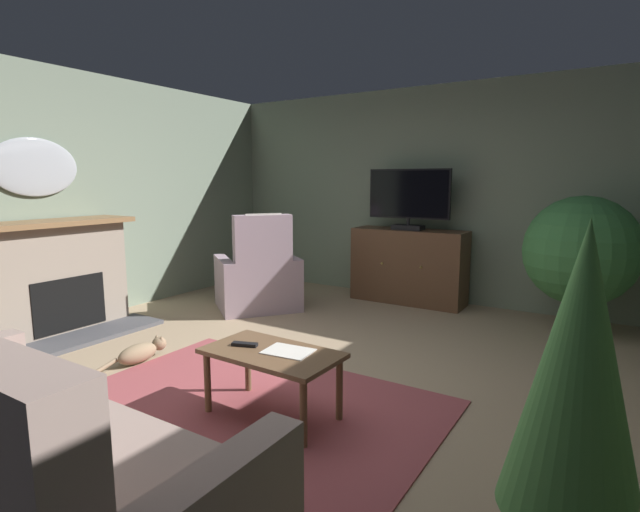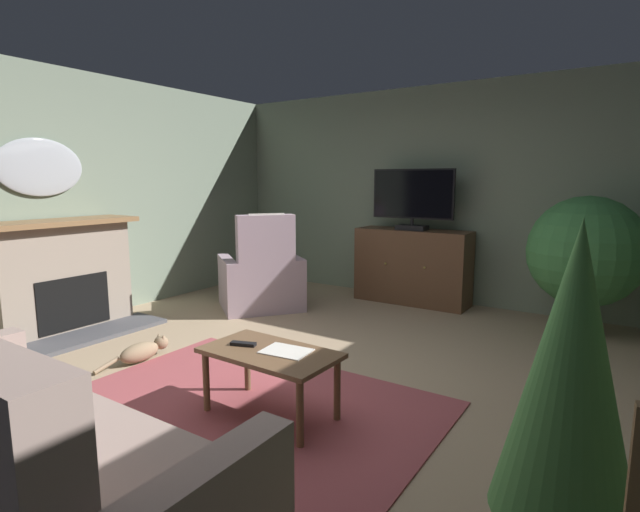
{
  "view_description": "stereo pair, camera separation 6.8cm",
  "coord_description": "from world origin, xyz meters",
  "px_view_note": "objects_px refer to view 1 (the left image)",
  "views": [
    {
      "loc": [
        2.01,
        -2.82,
        1.52
      ],
      "look_at": [
        0.07,
        0.25,
        0.95
      ],
      "focal_mm": 27.11,
      "sensor_mm": 36.0,
      "label": 1
    },
    {
      "loc": [
        2.07,
        -2.78,
        1.52
      ],
      "look_at": [
        0.07,
        0.25,
        0.95
      ],
      "focal_mm": 27.11,
      "sensor_mm": 36.0,
      "label": 2
    }
  ],
  "objects_px": {
    "fireplace": "(58,280)",
    "potted_plant_tall_palm_by_window": "(577,388)",
    "potted_plant_on_hearth_side": "(581,252)",
    "folded_newspaper": "(288,351)",
    "wall_mirror_oval": "(35,167)",
    "sofa_floral": "(17,472)",
    "tv_cabinet": "(408,268)",
    "coffee_table": "(272,360)",
    "cat": "(141,352)",
    "television": "(409,198)",
    "armchair_beside_cabinet": "(258,280)",
    "tv_remote": "(245,344)"
  },
  "relations": [
    {
      "from": "potted_plant_tall_palm_by_window",
      "to": "television",
      "type": "bearing_deg",
      "value": 120.64
    },
    {
      "from": "wall_mirror_oval",
      "to": "folded_newspaper",
      "type": "xyz_separation_m",
      "value": [
        3.23,
        -0.22,
        -1.2
      ]
    },
    {
      "from": "tv_cabinet",
      "to": "tv_remote",
      "type": "distance_m",
      "value": 3.32
    },
    {
      "from": "television",
      "to": "tv_remote",
      "type": "height_order",
      "value": "television"
    },
    {
      "from": "coffee_table",
      "to": "folded_newspaper",
      "type": "xyz_separation_m",
      "value": [
        0.1,
        0.04,
        0.06
      ]
    },
    {
      "from": "fireplace",
      "to": "potted_plant_tall_palm_by_window",
      "type": "relative_size",
      "value": 1.08
    },
    {
      "from": "tv_cabinet",
      "to": "television",
      "type": "relative_size",
      "value": 1.37
    },
    {
      "from": "wall_mirror_oval",
      "to": "potted_plant_on_hearth_side",
      "type": "xyz_separation_m",
      "value": [
        4.63,
        2.74,
        -0.82
      ]
    },
    {
      "from": "fireplace",
      "to": "folded_newspaper",
      "type": "height_order",
      "value": "fireplace"
    },
    {
      "from": "tv_cabinet",
      "to": "coffee_table",
      "type": "distance_m",
      "value": 3.32
    },
    {
      "from": "fireplace",
      "to": "armchair_beside_cabinet",
      "type": "distance_m",
      "value": 2.09
    },
    {
      "from": "fireplace",
      "to": "wall_mirror_oval",
      "type": "xyz_separation_m",
      "value": [
        -0.25,
        -0.0,
        1.11
      ]
    },
    {
      "from": "coffee_table",
      "to": "folded_newspaper",
      "type": "distance_m",
      "value": 0.12
    },
    {
      "from": "cat",
      "to": "television",
      "type": "bearing_deg",
      "value": 69.91
    },
    {
      "from": "armchair_beside_cabinet",
      "to": "potted_plant_tall_palm_by_window",
      "type": "xyz_separation_m",
      "value": [
        3.51,
        -2.4,
        0.4
      ]
    },
    {
      "from": "television",
      "to": "folded_newspaper",
      "type": "xyz_separation_m",
      "value": [
        0.51,
        -3.19,
        -0.86
      ]
    },
    {
      "from": "television",
      "to": "armchair_beside_cabinet",
      "type": "relative_size",
      "value": 0.84
    },
    {
      "from": "tv_remote",
      "to": "potted_plant_on_hearth_side",
      "type": "bearing_deg",
      "value": -138.36
    },
    {
      "from": "coffee_table",
      "to": "sofa_floral",
      "type": "xyz_separation_m",
      "value": [
        -0.2,
        -1.45,
        -0.05
      ]
    },
    {
      "from": "television",
      "to": "potted_plant_tall_palm_by_window",
      "type": "relative_size",
      "value": 0.73
    },
    {
      "from": "wall_mirror_oval",
      "to": "potted_plant_on_hearth_side",
      "type": "relative_size",
      "value": 0.63
    },
    {
      "from": "tv_remote",
      "to": "cat",
      "type": "bearing_deg",
      "value": -26.96
    },
    {
      "from": "wall_mirror_oval",
      "to": "sofa_floral",
      "type": "bearing_deg",
      "value": -30.16
    },
    {
      "from": "television",
      "to": "fireplace",
      "type": "bearing_deg",
      "value": -129.76
    },
    {
      "from": "sofa_floral",
      "to": "potted_plant_on_hearth_side",
      "type": "relative_size",
      "value": 1.56
    },
    {
      "from": "fireplace",
      "to": "tv_remote",
      "type": "bearing_deg",
      "value": -6.02
    },
    {
      "from": "armchair_beside_cabinet",
      "to": "cat",
      "type": "distance_m",
      "value": 1.9
    },
    {
      "from": "coffee_table",
      "to": "armchair_beside_cabinet",
      "type": "bearing_deg",
      "value": 131.33
    },
    {
      "from": "fireplace",
      "to": "wall_mirror_oval",
      "type": "relative_size",
      "value": 1.73
    },
    {
      "from": "tv_remote",
      "to": "potted_plant_tall_palm_by_window",
      "type": "xyz_separation_m",
      "value": [
        1.94,
        -0.35,
        0.3
      ]
    },
    {
      "from": "fireplace",
      "to": "folded_newspaper",
      "type": "relative_size",
      "value": 5.01
    },
    {
      "from": "tv_cabinet",
      "to": "potted_plant_tall_palm_by_window",
      "type": "bearing_deg",
      "value": -59.73
    },
    {
      "from": "tv_remote",
      "to": "sofa_floral",
      "type": "height_order",
      "value": "sofa_floral"
    },
    {
      "from": "folded_newspaper",
      "to": "potted_plant_on_hearth_side",
      "type": "bearing_deg",
      "value": 58.63
    },
    {
      "from": "fireplace",
      "to": "cat",
      "type": "relative_size",
      "value": 2.24
    },
    {
      "from": "fireplace",
      "to": "potted_plant_on_hearth_side",
      "type": "height_order",
      "value": "potted_plant_on_hearth_side"
    },
    {
      "from": "coffee_table",
      "to": "television",
      "type": "bearing_deg",
      "value": 97.19
    },
    {
      "from": "fireplace",
      "to": "television",
      "type": "distance_m",
      "value": 3.95
    },
    {
      "from": "fireplace",
      "to": "television",
      "type": "bearing_deg",
      "value": 50.24
    },
    {
      "from": "tv_cabinet",
      "to": "armchair_beside_cabinet",
      "type": "distance_m",
      "value": 1.87
    },
    {
      "from": "coffee_table",
      "to": "cat",
      "type": "relative_size",
      "value": 1.32
    },
    {
      "from": "fireplace",
      "to": "folded_newspaper",
      "type": "bearing_deg",
      "value": -4.15
    },
    {
      "from": "tv_cabinet",
      "to": "cat",
      "type": "xyz_separation_m",
      "value": [
        -1.12,
        -3.13,
        -0.35
      ]
    },
    {
      "from": "sofa_floral",
      "to": "television",
      "type": "bearing_deg",
      "value": 92.6
    },
    {
      "from": "sofa_floral",
      "to": "fireplace",
      "type": "bearing_deg",
      "value": 147.59
    },
    {
      "from": "tv_remote",
      "to": "potted_plant_tall_palm_by_window",
      "type": "bearing_deg",
      "value": 150.66
    },
    {
      "from": "folded_newspaper",
      "to": "cat",
      "type": "distance_m",
      "value": 1.67
    },
    {
      "from": "tv_cabinet",
      "to": "folded_newspaper",
      "type": "height_order",
      "value": "tv_cabinet"
    },
    {
      "from": "potted_plant_tall_palm_by_window",
      "to": "cat",
      "type": "relative_size",
      "value": 2.07
    },
    {
      "from": "tv_remote",
      "to": "armchair_beside_cabinet",
      "type": "bearing_deg",
      "value": -71.47
    }
  ]
}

